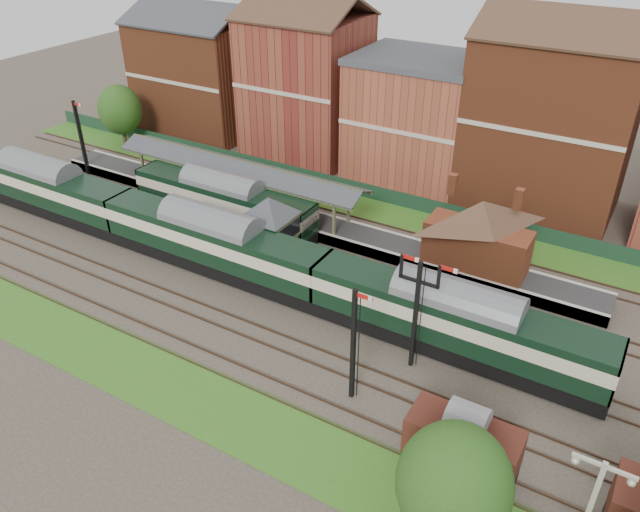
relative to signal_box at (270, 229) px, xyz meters
The scene contains 19 objects.
ground 5.45m from the signal_box, 47.29° to the right, with size 160.00×160.00×0.00m, color #473D33.
grass_back 13.47m from the signal_box, 76.76° to the left, with size 90.00×4.50×0.06m, color #2D6619.
grass_front 15.86m from the signal_box, 78.87° to the right, with size 90.00×5.00×0.06m, color #2D6619.
fence 15.25m from the signal_box, 78.50° to the left, with size 90.00×0.12×1.50m, color #193823.
platform 7.31m from the signal_box, 107.10° to the left, with size 55.00×3.40×1.00m, color #2D2D2D.
signal_box is the anchor object (origin of this frame).
brick_hut 8.25m from the signal_box, ahead, with size 3.20×2.64×2.94m.
station_building 16.37m from the signal_box, 23.43° to the left, with size 8.10×8.10×5.90m.
canopy 10.40m from the signal_box, 140.91° to the left, with size 26.00×3.89×4.08m.
semaphore_bracket 16.16m from the signal_box, 20.92° to the right, with size 3.60×0.25×8.18m.
semaphore_platform_end 27.41m from the signal_box, behind, with size 1.23×0.25×8.00m.
semaphore_siding 16.60m from the signal_box, 38.20° to the right, with size 1.23×0.25×8.00m.
yard_lamp 30.78m from the signal_box, 28.65° to the right, with size 2.60×0.22×7.00m.
town_backdrop 22.26m from the signal_box, 82.60° to the left, with size 69.00×10.00×16.00m.
dmu_train 4.64m from the signal_box, 135.21° to the right, with size 60.29×3.17×4.63m.
platform_railcar 8.05m from the signal_box, 156.10° to the left, with size 18.33×2.89×4.22m.
goods_van_a 24.02m from the signal_box, 30.71° to the right, with size 5.87×2.54×3.56m.
tree_far 27.47m from the signal_box, 38.17° to the right, with size 5.20×5.20×7.58m.
tree_back 32.07m from the signal_box, 156.72° to the left, with size 4.93×4.93×7.20m.
Camera 1 is at (22.67, -32.28, 27.62)m, focal length 35.00 mm.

